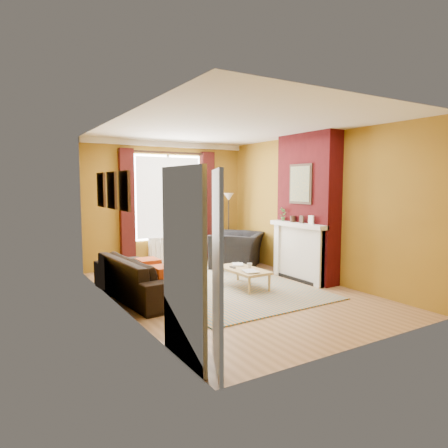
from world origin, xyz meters
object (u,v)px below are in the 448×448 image
at_px(coffee_table, 243,271).
at_px(floor_lamp, 229,208).
at_px(sofa, 142,276).
at_px(armchair, 238,250).
at_px(wicker_stool, 190,255).

height_order(coffee_table, floor_lamp, floor_lamp).
bearing_deg(sofa, armchair, -70.91).
relative_size(coffee_table, wicker_stool, 2.40).
bearing_deg(wicker_stool, floor_lamp, -4.30).
relative_size(sofa, armchair, 1.91).
xyz_separation_m(sofa, wicker_stool, (1.81, 1.87, -0.11)).
bearing_deg(sofa, wicker_stool, -48.24).
bearing_deg(floor_lamp, wicker_stool, 175.70).
distance_m(sofa, coffee_table, 1.77).
bearing_deg(armchair, wicker_stool, -84.15).
relative_size(armchair, wicker_stool, 2.65).
height_order(wicker_stool, floor_lamp, floor_lamp).
relative_size(sofa, wicker_stool, 5.07).
xyz_separation_m(armchair, floor_lamp, (0.17, 0.66, 0.91)).
distance_m(sofa, wicker_stool, 2.61).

